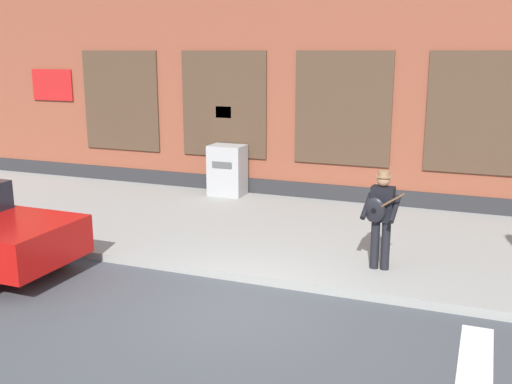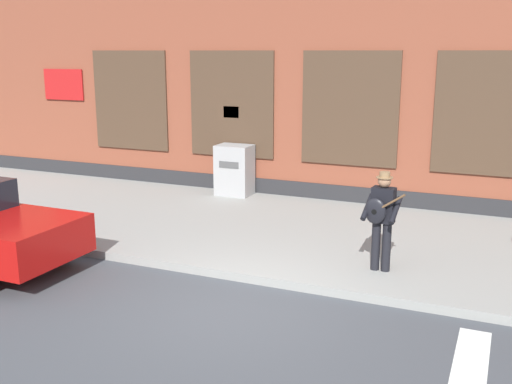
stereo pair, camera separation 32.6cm
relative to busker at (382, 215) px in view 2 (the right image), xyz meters
The scene contains 5 objects.
ground_plane 2.99m from the busker, 129.77° to the right, with size 160.00×160.00×0.00m, color #424449.
sidewalk 2.69m from the busker, 135.89° to the left, with size 28.00×5.61×0.15m.
building_backdrop 7.07m from the busker, 105.23° to the left, with size 28.00×4.06×6.48m.
busker is the anchor object (origin of this frame).
utility_box 6.20m from the busker, 138.89° to the left, with size 0.90×0.68×1.31m.
Camera 2 is at (3.67, -7.61, 3.83)m, focal length 42.00 mm.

